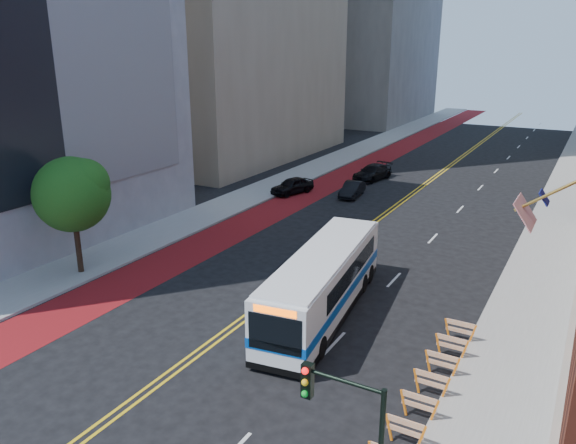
% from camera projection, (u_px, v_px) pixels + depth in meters
% --- Properties ---
extents(ground, '(160.00, 160.00, 0.00)m').
position_uv_depth(ground, '(161.00, 381.00, 22.24)').
color(ground, black).
rests_on(ground, ground).
extents(sidewalk_left, '(4.00, 140.00, 0.15)m').
position_uv_depth(sidewalk_left, '(279.00, 184.00, 52.70)').
color(sidewalk_left, gray).
rests_on(sidewalk_left, ground).
extents(sidewalk_right, '(4.00, 140.00, 0.15)m').
position_uv_depth(sidewalk_right, '(559.00, 222.00, 41.54)').
color(sidewalk_right, gray).
rests_on(sidewalk_right, ground).
extents(bus_lane_paint, '(3.60, 140.00, 0.01)m').
position_uv_depth(bus_lane_paint, '(316.00, 189.00, 50.91)').
color(bus_lane_paint, maroon).
rests_on(bus_lane_paint, ground).
extents(center_line_inner, '(0.14, 140.00, 0.01)m').
position_uv_depth(center_line_inner, '(400.00, 201.00, 47.23)').
color(center_line_inner, gold).
rests_on(center_line_inner, ground).
extents(center_line_outer, '(0.14, 140.00, 0.01)m').
position_uv_depth(center_line_outer, '(404.00, 202.00, 47.06)').
color(center_line_outer, gold).
rests_on(center_line_outer, ground).
extents(lane_dashes, '(0.14, 98.20, 0.01)m').
position_uv_depth(lane_dashes, '(480.00, 188.00, 51.55)').
color(lane_dashes, silver).
rests_on(lane_dashes, ground).
extents(construction_barriers, '(1.42, 10.91, 1.00)m').
position_uv_depth(construction_barriers, '(425.00, 392.00, 20.41)').
color(construction_barriers, orange).
rests_on(construction_barriers, ground).
extents(street_tree, '(4.20, 4.20, 6.70)m').
position_uv_depth(street_tree, '(73.00, 192.00, 30.97)').
color(street_tree, black).
rests_on(street_tree, sidewalk_left).
extents(traffic_signal, '(2.21, 0.34, 5.07)m').
position_uv_depth(traffic_signal, '(347.00, 429.00, 13.80)').
color(traffic_signal, black).
rests_on(traffic_signal, sidewalk_right).
extents(transit_bus, '(4.13, 12.12, 3.27)m').
position_uv_depth(transit_bus, '(324.00, 282.00, 27.22)').
color(transit_bus, silver).
rests_on(transit_bus, ground).
extents(car_a, '(2.87, 4.52, 1.43)m').
position_uv_depth(car_a, '(292.00, 186.00, 49.33)').
color(car_a, black).
rests_on(car_a, ground).
extents(car_b, '(1.76, 4.01, 1.28)m').
position_uv_depth(car_b, '(352.00, 189.00, 48.43)').
color(car_b, black).
rests_on(car_b, ground).
extents(car_c, '(2.90, 5.27, 1.45)m').
position_uv_depth(car_c, '(372.00, 172.00, 54.25)').
color(car_c, black).
rests_on(car_c, ground).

